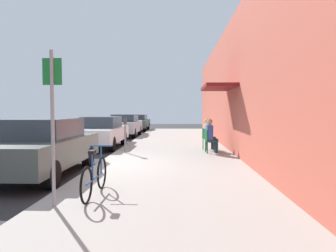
{
  "coord_description": "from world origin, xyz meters",
  "views": [
    {
      "loc": [
        2.5,
        -9.03,
        1.73
      ],
      "look_at": [
        1.97,
        5.38,
        0.99
      ],
      "focal_mm": 33.0,
      "sensor_mm": 36.0,
      "label": 1
    }
  ],
  "objects_px": {
    "parked_car_2": "(125,125)",
    "cafe_chair_0": "(209,140)",
    "parked_car_0": "(43,147)",
    "parked_car_1": "(101,132)",
    "parked_car_3": "(137,122)",
    "seated_patron_1": "(209,133)",
    "street_sign": "(53,116)",
    "cafe_chair_1": "(207,138)",
    "parking_meter": "(125,133)",
    "bicycle_0": "(95,177)",
    "seated_patron_0": "(211,135)"
  },
  "relations": [
    {
      "from": "parked_car_2",
      "to": "cafe_chair_0",
      "type": "height_order",
      "value": "parked_car_2"
    },
    {
      "from": "parked_car_0",
      "to": "parked_car_1",
      "type": "height_order",
      "value": "parked_car_0"
    },
    {
      "from": "parked_car_0",
      "to": "parked_car_1",
      "type": "xyz_separation_m",
      "value": [
        0.0,
        6.11,
        -0.03
      ]
    },
    {
      "from": "parked_car_3",
      "to": "seated_patron_1",
      "type": "distance_m",
      "value": 14.54
    },
    {
      "from": "street_sign",
      "to": "cafe_chair_1",
      "type": "bearing_deg",
      "value": 66.68
    },
    {
      "from": "parking_meter",
      "to": "bicycle_0",
      "type": "distance_m",
      "value": 5.92
    },
    {
      "from": "parking_meter",
      "to": "bicycle_0",
      "type": "height_order",
      "value": "parking_meter"
    },
    {
      "from": "cafe_chair_1",
      "to": "seated_patron_1",
      "type": "relative_size",
      "value": 0.67
    },
    {
      "from": "parked_car_0",
      "to": "cafe_chair_1",
      "type": "xyz_separation_m",
      "value": [
        4.74,
        4.56,
        -0.15
      ]
    },
    {
      "from": "bicycle_0",
      "to": "seated_patron_1",
      "type": "xyz_separation_m",
      "value": [
        2.79,
        6.87,
        0.34
      ]
    },
    {
      "from": "parked_car_1",
      "to": "street_sign",
      "type": "distance_m",
      "value": 9.24
    },
    {
      "from": "street_sign",
      "to": "seated_patron_1",
      "type": "xyz_separation_m",
      "value": [
        3.3,
        7.53,
        -0.82
      ]
    },
    {
      "from": "street_sign",
      "to": "bicycle_0",
      "type": "xyz_separation_m",
      "value": [
        0.51,
        0.66,
        -1.16
      ]
    },
    {
      "from": "parked_car_2",
      "to": "street_sign",
      "type": "relative_size",
      "value": 1.69
    },
    {
      "from": "parked_car_2",
      "to": "parked_car_3",
      "type": "xyz_separation_m",
      "value": [
        0.0,
        6.06,
        -0.04
      ]
    },
    {
      "from": "bicycle_0",
      "to": "seated_patron_0",
      "type": "distance_m",
      "value": 6.59
    },
    {
      "from": "seated_patron_0",
      "to": "seated_patron_1",
      "type": "bearing_deg",
      "value": 89.95
    },
    {
      "from": "parked_car_3",
      "to": "cafe_chair_0",
      "type": "height_order",
      "value": "parked_car_3"
    },
    {
      "from": "parked_car_1",
      "to": "bicycle_0",
      "type": "bearing_deg",
      "value": -76.56
    },
    {
      "from": "parked_car_1",
      "to": "parked_car_3",
      "type": "bearing_deg",
      "value": 90.0
    },
    {
      "from": "parked_car_0",
      "to": "parking_meter",
      "type": "relative_size",
      "value": 3.33
    },
    {
      "from": "bicycle_0",
      "to": "cafe_chair_1",
      "type": "bearing_deg",
      "value": 68.28
    },
    {
      "from": "seated_patron_0",
      "to": "parked_car_3",
      "type": "bearing_deg",
      "value": 108.14
    },
    {
      "from": "parked_car_1",
      "to": "seated_patron_0",
      "type": "distance_m",
      "value": 5.39
    },
    {
      "from": "street_sign",
      "to": "cafe_chair_0",
      "type": "relative_size",
      "value": 2.99
    },
    {
      "from": "parking_meter",
      "to": "bicycle_0",
      "type": "relative_size",
      "value": 0.77
    },
    {
      "from": "street_sign",
      "to": "seated_patron_1",
      "type": "distance_m",
      "value": 8.26
    },
    {
      "from": "parked_car_2",
      "to": "cafe_chair_1",
      "type": "height_order",
      "value": "parked_car_2"
    },
    {
      "from": "bicycle_0",
      "to": "cafe_chair_1",
      "type": "distance_m",
      "value": 7.38
    },
    {
      "from": "seated_patron_1",
      "to": "bicycle_0",
      "type": "bearing_deg",
      "value": -112.09
    },
    {
      "from": "bicycle_0",
      "to": "seated_patron_1",
      "type": "relative_size",
      "value": 1.33
    },
    {
      "from": "cafe_chair_1",
      "to": "seated_patron_0",
      "type": "bearing_deg",
      "value": -86.35
    },
    {
      "from": "street_sign",
      "to": "cafe_chair_0",
      "type": "height_order",
      "value": "street_sign"
    },
    {
      "from": "seated_patron_0",
      "to": "parked_car_1",
      "type": "bearing_deg",
      "value": 152.93
    },
    {
      "from": "parked_car_1",
      "to": "parked_car_3",
      "type": "relative_size",
      "value": 1.0
    },
    {
      "from": "parked_car_3",
      "to": "seated_patron_1",
      "type": "height_order",
      "value": "seated_patron_1"
    },
    {
      "from": "seated_patron_0",
      "to": "cafe_chair_1",
      "type": "relative_size",
      "value": 1.48
    },
    {
      "from": "parked_car_3",
      "to": "parked_car_2",
      "type": "bearing_deg",
      "value": -90.0
    },
    {
      "from": "cafe_chair_1",
      "to": "parked_car_3",
      "type": "bearing_deg",
      "value": 109.02
    },
    {
      "from": "parked_car_0",
      "to": "street_sign",
      "type": "bearing_deg",
      "value": -63.12
    },
    {
      "from": "parked_car_0",
      "to": "street_sign",
      "type": "relative_size",
      "value": 1.69
    },
    {
      "from": "parked_car_0",
      "to": "seated_patron_0",
      "type": "distance_m",
      "value": 6.03
    },
    {
      "from": "street_sign",
      "to": "seated_patron_1",
      "type": "bearing_deg",
      "value": 66.36
    },
    {
      "from": "cafe_chair_0",
      "to": "seated_patron_1",
      "type": "relative_size",
      "value": 0.67
    },
    {
      "from": "parked_car_3",
      "to": "parking_meter",
      "type": "height_order",
      "value": "parking_meter"
    },
    {
      "from": "parked_car_3",
      "to": "cafe_chair_1",
      "type": "distance_m",
      "value": 14.54
    },
    {
      "from": "parked_car_3",
      "to": "cafe_chair_1",
      "type": "relative_size",
      "value": 5.06
    },
    {
      "from": "bicycle_0",
      "to": "parked_car_2",
      "type": "bearing_deg",
      "value": 97.87
    },
    {
      "from": "parked_car_2",
      "to": "bicycle_0",
      "type": "relative_size",
      "value": 2.57
    },
    {
      "from": "cafe_chair_0",
      "to": "seated_patron_1",
      "type": "xyz_separation_m",
      "value": [
        0.06,
        0.92,
        0.19
      ]
    }
  ]
}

